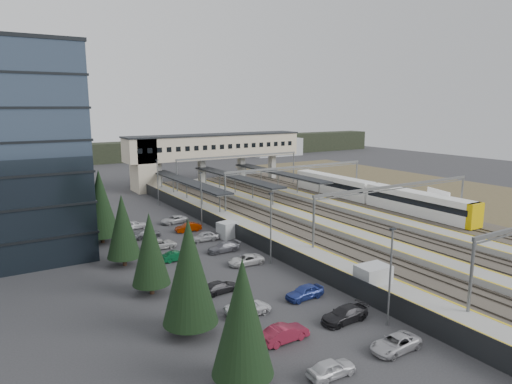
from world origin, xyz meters
TOP-DOWN VIEW (x-y plane):
  - ground at (0.00, 0.00)m, footprint 220.00×220.00m
  - conifer_row at (-22.00, -3.86)m, footprint 4.42×49.82m
  - car_park at (-13.29, -6.81)m, footprint 10.27×44.44m
  - lampposts at (-8.00, 1.25)m, footprint 0.50×53.25m
  - fence at (-6.50, 5.00)m, footprint 0.08×90.00m
  - relay_cabin_near at (-3.97, -19.44)m, footprint 3.16×2.39m
  - relay_cabin_far at (-7.29, 3.51)m, footprint 2.74×2.45m
  - rail_corridor at (9.34, 5.00)m, footprint 34.00×90.00m
  - canopies at (7.00, 27.00)m, footprint 23.10×30.00m
  - footbridge at (7.70, 42.00)m, footprint 40.40×6.40m
  - gantries at (12.00, 3.00)m, footprint 28.40×62.28m
  - train at (24.00, 7.80)m, footprint 2.88×40.04m
  - billboard at (26.20, -3.85)m, footprint 1.68×5.18m
  - scrub_east at (45.00, 5.00)m, footprint 34.00×120.00m
  - treeline_far at (23.81, 92.28)m, footprint 170.00×19.00m

SIDE VIEW (x-z plane):
  - ground at x=0.00m, z-range 0.00..0.00m
  - scrub_east at x=45.00m, z-range 0.00..0.06m
  - rail_corridor at x=9.34m, z-range -0.17..0.75m
  - car_park at x=-13.29m, z-range -0.05..1.23m
  - fence at x=-6.50m, z-range 0.00..2.00m
  - relay_cabin_far at x=-7.29m, z-range 0.00..2.15m
  - relay_cabin_near at x=-3.97m, z-range 0.00..2.54m
  - train at x=24.00m, z-range 0.25..3.88m
  - billboard at x=26.20m, z-range 0.72..5.16m
  - treeline_far at x=23.81m, z-range -0.55..6.45m
  - canopies at x=7.00m, z-range 2.28..5.56m
  - lampposts at x=-8.00m, z-range 0.30..8.37m
  - conifer_row at x=-22.00m, z-range 0.09..9.59m
  - gantries at x=12.00m, z-range 2.41..9.58m
  - footbridge at x=7.70m, z-range 2.33..13.53m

